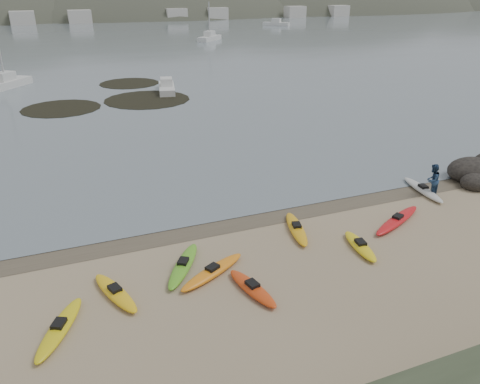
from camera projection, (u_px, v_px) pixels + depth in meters
name	position (u px, v px, depth m)	size (l,w,h in m)	color
ground	(240.00, 218.00, 24.92)	(600.00, 600.00, 0.00)	tan
wet_sand	(242.00, 220.00, 24.66)	(60.00, 60.00, 0.00)	brown
water	(54.00, 5.00, 279.41)	(1200.00, 1200.00, 0.00)	slate
kayaks	(276.00, 251.00, 21.51)	(22.43, 8.89, 0.34)	#60B824
person_east	(432.00, 180.00, 27.14)	(0.95, 0.74, 1.95)	navy
kelp_mats	(118.00, 97.00, 51.45)	(17.20, 18.05, 0.04)	black
moored_boats	(118.00, 44.00, 93.02)	(108.28, 87.16, 1.17)	silver
far_hills	(161.00, 51.00, 209.30)	(550.00, 135.00, 80.00)	#384235
far_town	(89.00, 16.00, 149.15)	(199.00, 5.00, 4.00)	beige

